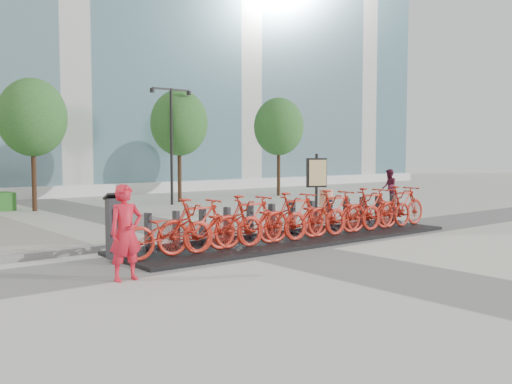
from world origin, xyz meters
TOP-DOWN VIEW (x-y plane):
  - ground at (0.00, 0.00)m, footprint 120.00×120.00m
  - glass_building at (14.00, 26.00)m, footprint 32.00×16.00m
  - tree_1 at (-1.50, 12.00)m, footprint 2.60×2.60m
  - tree_2 at (5.00, 12.00)m, footprint 2.60×2.60m
  - tree_3 at (11.00, 12.00)m, footprint 2.60×2.60m
  - streetlamp at (4.00, 11.00)m, footprint 2.00×0.20m
  - dock_pad at (1.30, 0.30)m, footprint 9.60×2.40m
  - dock_rail_posts at (1.72, 0.77)m, footprint 8.74×0.50m
  - bike_0 at (-2.60, -0.05)m, footprint 2.08×0.72m
  - bike_1 at (-1.88, -0.05)m, footprint 2.02×0.57m
  - bike_2 at (-1.16, -0.05)m, footprint 2.08×0.72m
  - bike_3 at (-0.44, -0.05)m, footprint 2.02×0.57m
  - bike_4 at (0.28, -0.05)m, footprint 2.08×0.72m
  - bike_5 at (1.00, -0.05)m, footprint 2.02×0.57m
  - bike_6 at (1.72, -0.05)m, footprint 2.08×0.72m
  - bike_7 at (2.44, -0.05)m, footprint 2.02×0.57m
  - bike_8 at (3.16, -0.05)m, footprint 2.08×0.72m
  - bike_9 at (3.88, -0.05)m, footprint 2.02×0.57m
  - bike_10 at (4.60, -0.05)m, footprint 2.08×0.72m
  - bike_11 at (5.32, -0.05)m, footprint 2.02×0.57m
  - kiosk at (-3.54, 0.47)m, footprint 0.46×0.40m
  - worker_red at (-4.13, -1.19)m, footprint 0.62×0.41m
  - pedestrian at (11.43, 5.19)m, footprint 0.94×0.94m
  - construction_barrel at (6.02, 3.75)m, footprint 0.65×0.65m
  - map_sign at (5.36, 3.57)m, footprint 0.70×0.39m

SIDE VIEW (x-z plane):
  - ground at x=0.00m, z-range 0.00..0.00m
  - dock_pad at x=1.30m, z-range 0.00..0.08m
  - construction_barrel at x=6.02m, z-range 0.00..0.95m
  - dock_rail_posts at x=1.72m, z-range 0.08..0.93m
  - bike_0 at x=-2.60m, z-range 0.08..1.17m
  - bike_2 at x=-1.16m, z-range 0.08..1.17m
  - bike_4 at x=0.28m, z-range 0.08..1.17m
  - bike_6 at x=1.72m, z-range 0.08..1.17m
  - bike_8 at x=3.16m, z-range 0.08..1.17m
  - bike_10 at x=4.60m, z-range 0.08..1.17m
  - bike_1 at x=-1.88m, z-range 0.08..1.29m
  - bike_3 at x=-0.44m, z-range 0.08..1.29m
  - bike_5 at x=1.00m, z-range 0.08..1.29m
  - bike_7 at x=2.44m, z-range 0.08..1.29m
  - bike_9 at x=3.88m, z-range 0.08..1.29m
  - bike_11 at x=5.32m, z-range 0.08..1.29m
  - kiosk at x=-3.54m, z-range 0.05..1.43m
  - pedestrian at x=11.43m, z-range 0.00..1.54m
  - worker_red at x=-4.13m, z-range 0.00..1.71m
  - map_sign at x=5.36m, z-range 0.36..2.58m
  - streetlamp at x=4.00m, z-range 0.63..5.63m
  - tree_1 at x=-1.50m, z-range 1.04..6.14m
  - tree_2 at x=5.00m, z-range 1.04..6.14m
  - tree_3 at x=11.00m, z-range 1.04..6.14m
  - glass_building at x=14.00m, z-range 0.00..24.00m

